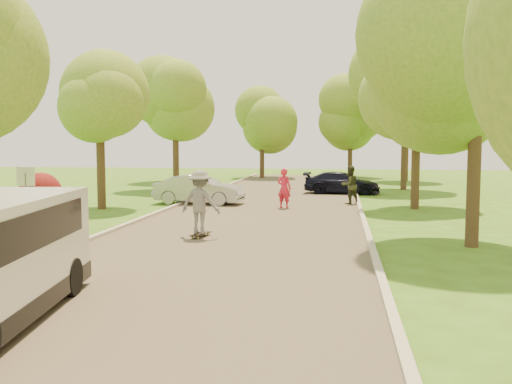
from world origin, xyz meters
The scene contains 21 objects.
ground centered at (0.00, 0.00, 0.00)m, with size 100.00×100.00×0.00m, color #3C5E16.
road centered at (0.00, 8.00, 0.01)m, with size 8.00×60.00×0.01m, color #4C4438.
curb_left centered at (-4.05, 8.00, 0.06)m, with size 0.18×60.00×0.12m, color #B2AD9E.
curb_right centered at (4.05, 8.00, 0.06)m, with size 0.18×60.00×0.12m, color #B2AD9E.
street_sign centered at (-5.80, 4.00, 1.56)m, with size 0.55×0.06×2.17m.
red_shrub centered at (-6.30, 5.50, 1.10)m, with size 1.70×1.70×1.95m.
tree_l_midb centered at (-6.81, 12.00, 4.59)m, with size 4.30×4.20×6.62m.
tree_l_far centered at (-6.39, 22.00, 5.47)m, with size 4.92×4.80×7.79m.
tree_r_mida centered at (7.02, 5.00, 5.54)m, with size 5.13×5.00×7.95m.
tree_r_midb centered at (6.60, 14.00, 4.88)m, with size 4.51×4.40×7.01m.
tree_r_far centered at (7.23, 24.00, 5.83)m, with size 5.33×5.20×8.34m.
tree_bg_a centered at (-8.78, 30.00, 5.31)m, with size 5.12×5.00×7.72m.
tree_bg_b centered at (8.22, 32.00, 5.54)m, with size 5.12×5.00×7.95m.
tree_bg_c centered at (-2.79, 34.00, 5.02)m, with size 4.92×4.80×7.33m.
tree_bg_d centered at (4.22, 36.00, 5.31)m, with size 5.12×5.00×7.72m.
silver_sedan centered at (-3.30, 14.46, 0.68)m, with size 1.45×4.15×1.37m, color #A8A8AD.
dark_sedan centered at (3.30, 20.74, 0.61)m, with size 1.71×4.21×1.22m, color black.
longboard centered at (-0.99, 5.39, 0.11)m, with size 0.49×1.02×0.12m.
skateboarder centered at (-0.99, 5.39, 1.09)m, with size 1.24×0.72×1.93m, color slate.
person_striped centered at (0.79, 13.31, 0.88)m, with size 0.64×0.42×1.75m, color red.
person_olive centered at (3.65, 15.47, 0.89)m, with size 0.87×0.67×1.78m, color #2B2E1C.
Camera 1 is at (3.16, -11.26, 2.90)m, focal length 40.00 mm.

